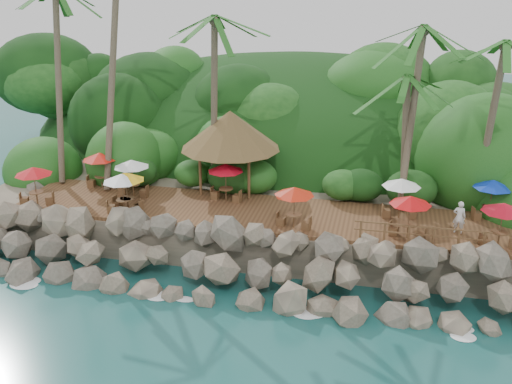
# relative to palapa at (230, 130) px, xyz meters

# --- Properties ---
(ground) EXTENTS (140.00, 140.00, 0.00)m
(ground) POSITION_rel_palapa_xyz_m (2.18, -9.13, -5.79)
(ground) COLOR #19514F
(ground) RESTS_ON ground
(land_base) EXTENTS (32.00, 25.20, 2.10)m
(land_base) POSITION_rel_palapa_xyz_m (2.18, 6.87, -4.74)
(land_base) COLOR gray
(land_base) RESTS_ON ground
(jungle_hill) EXTENTS (44.80, 28.00, 15.40)m
(jungle_hill) POSITION_rel_palapa_xyz_m (2.18, 14.37, -5.79)
(jungle_hill) COLOR #143811
(jungle_hill) RESTS_ON ground
(seawall) EXTENTS (29.00, 4.00, 2.30)m
(seawall) POSITION_rel_palapa_xyz_m (2.18, -7.13, -4.64)
(seawall) COLOR gray
(seawall) RESTS_ON ground
(terrace) EXTENTS (26.00, 5.00, 0.20)m
(terrace) POSITION_rel_palapa_xyz_m (2.18, -3.13, -3.59)
(terrace) COLOR brown
(terrace) RESTS_ON land_base
(jungle_foliage) EXTENTS (44.00, 16.00, 12.00)m
(jungle_foliage) POSITION_rel_palapa_xyz_m (2.18, 5.87, -5.79)
(jungle_foliage) COLOR #143811
(jungle_foliage) RESTS_ON ground
(foam_line) EXTENTS (25.20, 0.80, 0.06)m
(foam_line) POSITION_rel_palapa_xyz_m (2.18, -8.83, -5.76)
(foam_line) COLOR white
(foam_line) RESTS_ON ground
(palms) EXTENTS (29.75, 6.53, 14.49)m
(palms) POSITION_rel_palapa_xyz_m (2.55, -0.50, 6.34)
(palms) COLOR brown
(palms) RESTS_ON ground
(palapa) EXTENTS (5.67, 5.67, 4.60)m
(palapa) POSITION_rel_palapa_xyz_m (0.00, 0.00, 0.00)
(palapa) COLOR brown
(palapa) RESTS_ON ground
(dining_clusters) EXTENTS (25.57, 5.17, 2.13)m
(dining_clusters) POSITION_rel_palapa_xyz_m (1.91, -3.44, -1.72)
(dining_clusters) COLOR brown
(dining_clusters) RESTS_ON terrace
(railing) EXTENTS (6.10, 0.10, 1.00)m
(railing) POSITION_rel_palapa_xyz_m (10.49, -5.48, -2.89)
(railing) COLOR brown
(railing) RESTS_ON terrace
(waiter) EXTENTS (0.64, 0.47, 1.63)m
(waiter) POSITION_rel_palapa_xyz_m (12.30, -3.60, -2.67)
(waiter) COLOR white
(waiter) RESTS_ON terrace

